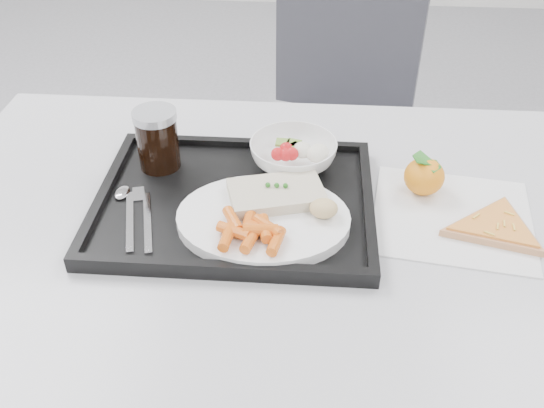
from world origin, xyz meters
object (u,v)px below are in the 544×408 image
at_px(dinner_plate, 263,219).
at_px(pizza_slice, 496,227).
at_px(tray, 235,202).
at_px(tangerine, 424,176).
at_px(table, 279,251).
at_px(salad_bowl, 293,154).
at_px(chair, 344,107).
at_px(cola_glass, 157,138).

xyz_separation_m(dinner_plate, pizza_slice, (0.36, 0.02, -0.01)).
bearing_deg(tray, tangerine, 10.85).
bearing_deg(table, tray, 157.16).
xyz_separation_m(salad_bowl, tangerine, (0.22, -0.05, -0.00)).
bearing_deg(chair, tangerine, -81.73).
bearing_deg(table, dinner_plate, -128.41).
distance_m(table, tray, 0.11).
distance_m(table, salad_bowl, 0.18).
distance_m(table, cola_glass, 0.29).
bearing_deg(cola_glass, pizza_slice, -12.76).
relative_size(chair, tangerine, 10.47).
distance_m(tray, dinner_plate, 0.08).
bearing_deg(pizza_slice, chair, 104.42).
xyz_separation_m(table, tangerine, (0.24, 0.09, 0.10)).
xyz_separation_m(dinner_plate, salad_bowl, (0.04, 0.17, 0.01)).
bearing_deg(tangerine, pizza_slice, -43.17).
bearing_deg(dinner_plate, tangerine, 24.73).
distance_m(chair, tangerine, 0.74).
distance_m(tray, cola_glass, 0.18).
xyz_separation_m(table, cola_glass, (-0.22, 0.12, 0.14)).
relative_size(table, tangerine, 13.51).
xyz_separation_m(chair, tray, (-0.21, -0.75, 0.22)).
height_order(table, cola_glass, cola_glass).
relative_size(table, pizza_slice, 5.51).
xyz_separation_m(salad_bowl, cola_glass, (-0.23, -0.02, 0.03)).
xyz_separation_m(table, tray, (-0.07, 0.03, 0.08)).
xyz_separation_m(tray, cola_glass, (-0.14, 0.09, 0.06)).
height_order(dinner_plate, pizza_slice, dinner_plate).
bearing_deg(cola_glass, tangerine, -3.81).
bearing_deg(salad_bowl, table, -96.57).
bearing_deg(dinner_plate, salad_bowl, 76.99).
distance_m(tray, tangerine, 0.32).
distance_m(table, pizza_slice, 0.35).
distance_m(dinner_plate, salad_bowl, 0.17).
distance_m(chair, pizza_slice, 0.85).
bearing_deg(chair, table, -99.84).
relative_size(dinner_plate, pizza_slice, 1.24).
bearing_deg(dinner_plate, pizza_slice, 3.76).
relative_size(salad_bowl, pizza_slice, 0.70).
relative_size(tangerine, pizza_slice, 0.41).
height_order(chair, tangerine, chair).
relative_size(table, cola_glass, 11.11).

